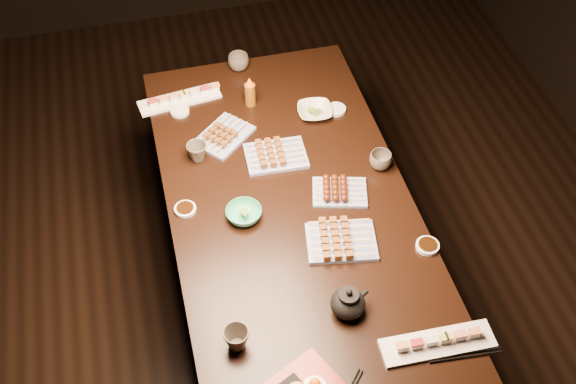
% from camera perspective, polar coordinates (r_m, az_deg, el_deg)
% --- Properties ---
extents(ground, '(5.00, 5.00, 0.00)m').
position_cam_1_polar(ground, '(3.23, -2.25, -11.15)').
color(ground, black).
rests_on(ground, ground).
extents(dining_table, '(1.04, 1.87, 0.75)m').
position_cam_1_polar(dining_table, '(2.97, 0.23, -5.78)').
color(dining_table, black).
rests_on(dining_table, ground).
extents(sushi_platter_near, '(0.37, 0.11, 0.04)m').
position_cam_1_polar(sushi_platter_near, '(2.37, 11.79, -11.44)').
color(sushi_platter_near, white).
rests_on(sushi_platter_near, dining_table).
extents(sushi_platter_far, '(0.36, 0.14, 0.04)m').
position_cam_1_polar(sushi_platter_far, '(3.12, -8.59, 7.45)').
color(sushi_platter_far, white).
rests_on(sushi_platter_far, dining_table).
extents(yakitori_plate_center, '(0.25, 0.18, 0.06)m').
position_cam_1_polar(yakitori_plate_center, '(2.83, -0.97, 3.19)').
color(yakitori_plate_center, '#828EB6').
rests_on(yakitori_plate_center, dining_table).
extents(yakitori_plate_right, '(0.27, 0.22, 0.06)m').
position_cam_1_polar(yakitori_plate_right, '(2.55, 4.26, -3.63)').
color(yakitori_plate_right, '#828EB6').
rests_on(yakitori_plate_right, dining_table).
extents(yakitori_plate_left, '(0.28, 0.27, 0.06)m').
position_cam_1_polar(yakitori_plate_left, '(2.92, -5.11, 4.72)').
color(yakitori_plate_left, '#828EB6').
rests_on(yakitori_plate_left, dining_table).
extents(tsukune_plate, '(0.23, 0.19, 0.05)m').
position_cam_1_polar(tsukune_plate, '(2.71, 4.12, 0.24)').
color(tsukune_plate, '#828EB6').
rests_on(tsukune_plate, dining_table).
extents(edamame_bowl_green, '(0.17, 0.17, 0.04)m').
position_cam_1_polar(edamame_bowl_green, '(2.63, -3.51, -1.73)').
color(edamame_bowl_green, '#339C6E').
rests_on(edamame_bowl_green, dining_table).
extents(edamame_bowl_cream, '(0.16, 0.16, 0.04)m').
position_cam_1_polar(edamame_bowl_cream, '(3.02, 2.12, 6.37)').
color(edamame_bowl_cream, beige).
rests_on(edamame_bowl_cream, dining_table).
extents(teacup_near_left, '(0.11, 0.11, 0.08)m').
position_cam_1_polar(teacup_near_left, '(2.31, -4.09, -11.48)').
color(teacup_near_left, '#4C443A').
rests_on(teacup_near_left, dining_table).
extents(teacup_mid_right, '(0.11, 0.11, 0.07)m').
position_cam_1_polar(teacup_mid_right, '(2.81, 7.32, 2.49)').
color(teacup_mid_right, '#4C443A').
rests_on(teacup_mid_right, dining_table).
extents(teacup_far_left, '(0.09, 0.09, 0.08)m').
position_cam_1_polar(teacup_far_left, '(2.84, -7.20, 3.16)').
color(teacup_far_left, '#4C443A').
rests_on(teacup_far_left, dining_table).
extents(teacup_far_right, '(0.09, 0.09, 0.07)m').
position_cam_1_polar(teacup_far_right, '(3.25, -3.93, 10.20)').
color(teacup_far_right, '#4C443A').
rests_on(teacup_far_right, dining_table).
extents(teapot, '(0.17, 0.17, 0.12)m').
position_cam_1_polar(teapot, '(2.37, 4.77, -8.59)').
color(teapot, black).
rests_on(teapot, dining_table).
extents(condiment_bottle, '(0.05, 0.05, 0.14)m').
position_cam_1_polar(condiment_bottle, '(3.04, -3.02, 7.96)').
color(condiment_bottle, brown).
rests_on(condiment_bottle, dining_table).
extents(sauce_dish_west, '(0.08, 0.08, 0.01)m').
position_cam_1_polar(sauce_dish_west, '(2.69, -8.12, -1.36)').
color(sauce_dish_west, white).
rests_on(sauce_dish_west, dining_table).
extents(sauce_dish_east, '(0.11, 0.11, 0.01)m').
position_cam_1_polar(sauce_dish_east, '(3.05, 3.82, 6.53)').
color(sauce_dish_east, white).
rests_on(sauce_dish_east, dining_table).
extents(sauce_dish_se, '(0.10, 0.10, 0.01)m').
position_cam_1_polar(sauce_dish_se, '(2.60, 10.96, -4.20)').
color(sauce_dish_se, white).
rests_on(sauce_dish_se, dining_table).
extents(sauce_dish_nw, '(0.11, 0.11, 0.01)m').
position_cam_1_polar(sauce_dish_nw, '(3.07, -8.55, 6.33)').
color(sauce_dish_nw, white).
rests_on(sauce_dish_nw, dining_table).
extents(chopsticks_se, '(0.24, 0.04, 0.01)m').
position_cam_1_polar(chopsticks_se, '(2.38, 13.82, -12.41)').
color(chopsticks_se, black).
rests_on(chopsticks_se, dining_table).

